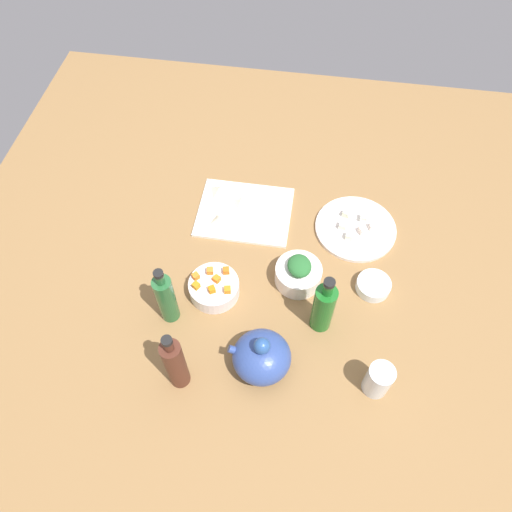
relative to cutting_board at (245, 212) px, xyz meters
The scene contains 28 objects.
tabletop 20.63cm from the cutting_board, 109.16° to the left, with size 190.00×190.00×3.00cm, color olive.
cutting_board is the anchor object (origin of this frame).
plate_tofu 35.93cm from the cutting_board, behind, with size 25.53×25.53×1.20cm, color white.
bowl_greens 30.18cm from the cutting_board, 130.95° to the left, with size 13.56×13.56×6.12cm, color white.
bowl_carrots 30.82cm from the cutting_board, 83.04° to the left, with size 14.47×14.47×5.11cm, color white.
bowl_small_side 47.27cm from the cutting_board, 151.97° to the left, with size 9.93×9.93×3.22cm, color white.
teapot 52.22cm from the cutting_board, 104.41° to the left, with size 16.85×15.26×14.66cm.
bottle_0 58.71cm from the cutting_board, 82.64° to the left, with size 5.20×5.20×24.84cm.
bottle_1 45.79cm from the cutting_board, 127.48° to the left, with size 5.93×5.93×22.64cm.
bottle_2 43.04cm from the cutting_board, 69.77° to the left, with size 5.19×5.19×22.60cm.
drinking_glass_0 67.40cm from the cutting_board, 129.57° to the left, with size 6.68×6.68×10.68cm, color white.
carrot_cube_0 28.18cm from the cutting_board, 78.73° to the left, with size 1.80×1.80×1.80cm, color orange.
carrot_cube_1 26.90cm from the cutting_board, 88.17° to the left, with size 1.80×1.80×1.80cm, color orange.
carrot_cube_2 33.68cm from the cutting_board, 83.71° to the left, with size 1.80×1.80×1.80cm, color orange.
carrot_cube_3 31.32cm from the cutting_board, 72.96° to the left, with size 1.80×1.80×1.80cm, color orange.
carrot_cube_4 33.97cm from the cutting_board, 75.72° to the left, with size 1.80×1.80×1.80cm, color orange.
carrot_cube_5 32.94cm from the cutting_board, 91.24° to the left, with size 1.80×1.80×1.80cm, color orange.
carrot_cube_6 30.13cm from the cutting_board, 84.25° to the left, with size 1.80×1.80×1.80cm, color orange.
chopped_greens_mound 30.97cm from the cutting_board, 130.95° to the left, with size 7.78×6.82×3.55cm, color #296830.
tofu_cube_0 31.79cm from the cutting_board, behind, with size 2.20×2.20×2.20cm, color white.
tofu_cube_1 41.16cm from the cutting_board, behind, with size 2.20×2.20×2.20cm, color white.
tofu_cube_2 38.16cm from the cutting_board, behind, with size 2.20×2.20×2.20cm, color white.
tofu_cube_3 34.45cm from the cutting_board, behind, with size 2.20×2.20×2.20cm, color white.
tofu_cube_4 38.06cm from the cutting_board, behind, with size 2.20×2.20×2.20cm, color #F7E0CF.
tofu_cube_5 32.72cm from the cutting_board, behind, with size 2.20×2.20×2.20cm, color #F0F5CB.
dumpling_0 11.61cm from the cutting_board, 35.14° to the right, with size 5.59×5.57×2.33cm, color beige.
dumpling_1 3.84cm from the cutting_board, 64.53° to the right, with size 4.77×4.46×2.42cm, color beige.
dumpling_2 9.54cm from the cutting_board, 39.45° to the left, with size 4.95×4.88×2.68cm, color beige.
Camera 1 is at (-12.07, 78.37, 127.15)cm, focal length 34.17 mm.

